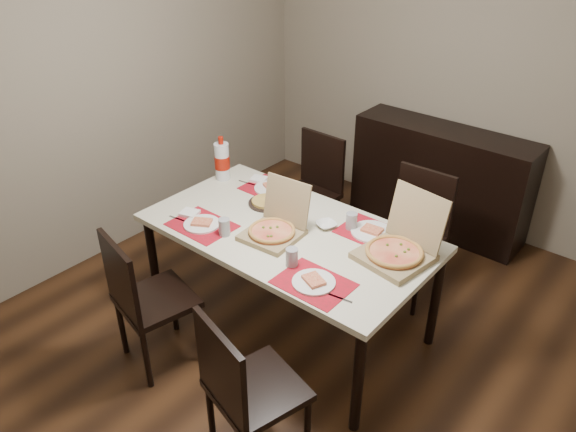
% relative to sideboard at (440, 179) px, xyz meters
% --- Properties ---
extents(ground, '(3.80, 4.00, 0.02)m').
position_rel_sideboard_xyz_m(ground, '(0.00, -1.78, -0.46)').
color(ground, '#3C2312').
rests_on(ground, ground).
extents(room_walls, '(3.84, 4.02, 2.62)m').
position_rel_sideboard_xyz_m(room_walls, '(0.00, -1.35, 1.28)').
color(room_walls, gray).
rests_on(room_walls, ground).
extents(sideboard, '(1.50, 0.40, 0.90)m').
position_rel_sideboard_xyz_m(sideboard, '(0.00, 0.00, 0.00)').
color(sideboard, black).
rests_on(sideboard, ground).
extents(dining_table, '(1.80, 1.00, 0.75)m').
position_rel_sideboard_xyz_m(dining_table, '(-0.17, -1.82, 0.23)').
color(dining_table, beige).
rests_on(dining_table, ground).
extents(chair_near_left, '(0.50, 0.50, 0.93)m').
position_rel_sideboard_xyz_m(chair_near_left, '(-0.59, -2.64, 0.06)').
color(chair_near_left, black).
rests_on(chair_near_left, ground).
extents(chair_near_right, '(0.51, 0.51, 0.93)m').
position_rel_sideboard_xyz_m(chair_near_right, '(0.34, -2.77, 0.06)').
color(chair_near_right, black).
rests_on(chair_near_right, ground).
extents(chair_far_left, '(0.43, 0.43, 0.93)m').
position_rel_sideboard_xyz_m(chair_far_left, '(-0.68, -0.89, 0.06)').
color(chair_far_left, black).
rests_on(chair_far_left, ground).
extents(chair_far_right, '(0.43, 0.43, 0.93)m').
position_rel_sideboard_xyz_m(chair_far_right, '(0.27, -0.95, 0.06)').
color(chair_far_right, black).
rests_on(chair_far_right, ground).
extents(setting_near_left, '(0.47, 0.30, 0.11)m').
position_rel_sideboard_xyz_m(setting_near_left, '(-0.59, -2.12, 0.32)').
color(setting_near_left, '#AE0B1C').
rests_on(setting_near_left, dining_table).
extents(setting_near_right, '(0.49, 0.30, 0.11)m').
position_rel_sideboard_xyz_m(setting_near_right, '(0.23, -2.14, 0.32)').
color(setting_near_right, '#AE0B1C').
rests_on(setting_near_right, dining_table).
extents(setting_far_left, '(0.47, 0.30, 0.11)m').
position_rel_sideboard_xyz_m(setting_far_left, '(-0.58, -1.50, 0.32)').
color(setting_far_left, '#AE0B1C').
rests_on(setting_far_left, dining_table).
extents(setting_far_right, '(0.50, 0.30, 0.11)m').
position_rel_sideboard_xyz_m(setting_far_right, '(0.22, -1.53, 0.32)').
color(setting_far_right, '#AE0B1C').
rests_on(setting_far_right, dining_table).
extents(napkin_loose, '(0.16, 0.16, 0.02)m').
position_rel_sideboard_xyz_m(napkin_loose, '(-0.13, -1.88, 0.31)').
color(napkin_loose, white).
rests_on(napkin_loose, dining_table).
extents(pizza_box_center, '(0.35, 0.38, 0.32)m').
position_rel_sideboard_xyz_m(pizza_box_center, '(-0.19, -1.92, 0.35)').
color(pizza_box_center, '#8B7650').
rests_on(pizza_box_center, dining_table).
extents(pizza_box_right, '(0.43, 0.46, 0.37)m').
position_rel_sideboard_xyz_m(pizza_box_right, '(0.51, -1.65, 0.36)').
color(pizza_box_right, '#8B7650').
rests_on(pizza_box_right, dining_table).
extents(faina_plate, '(0.24, 0.24, 0.03)m').
position_rel_sideboard_xyz_m(faina_plate, '(-0.49, -1.66, 0.31)').
color(faina_plate, black).
rests_on(faina_plate, dining_table).
extents(dip_bowl, '(0.16, 0.16, 0.03)m').
position_rel_sideboard_xyz_m(dip_bowl, '(-0.01, -1.64, 0.32)').
color(dip_bowl, white).
rests_on(dip_bowl, dining_table).
extents(soda_bottle, '(0.11, 0.11, 0.33)m').
position_rel_sideboard_xyz_m(soda_bottle, '(-0.99, -1.57, 0.44)').
color(soda_bottle, silver).
rests_on(soda_bottle, dining_table).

